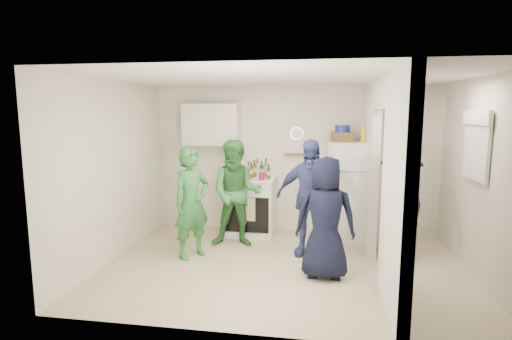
# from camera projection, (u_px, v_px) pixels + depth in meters

# --- Properties ---
(floor) EXTENTS (4.80, 4.80, 0.00)m
(floor) POSITION_uv_depth(u_px,v_px,m) (284.00, 267.00, 5.37)
(floor) COLOR #C4B08A
(floor) RESTS_ON ground
(wall_back) EXTENTS (4.80, 0.00, 4.80)m
(wall_back) POSITION_uv_depth(u_px,v_px,m) (294.00, 160.00, 6.85)
(wall_back) COLOR silver
(wall_back) RESTS_ON floor
(wall_front) EXTENTS (4.80, 0.00, 4.80)m
(wall_front) POSITION_uv_depth(u_px,v_px,m) (269.00, 205.00, 3.53)
(wall_front) COLOR silver
(wall_front) RESTS_ON floor
(wall_left) EXTENTS (0.00, 3.40, 3.40)m
(wall_left) POSITION_uv_depth(u_px,v_px,m) (114.00, 171.00, 5.56)
(wall_left) COLOR silver
(wall_left) RESTS_ON floor
(wall_right) EXTENTS (0.00, 3.40, 3.40)m
(wall_right) POSITION_uv_depth(u_px,v_px,m) (483.00, 180.00, 4.81)
(wall_right) COLOR silver
(wall_right) RESTS_ON floor
(ceiling) EXTENTS (4.80, 4.80, 0.00)m
(ceiling) POSITION_uv_depth(u_px,v_px,m) (286.00, 77.00, 5.01)
(ceiling) COLOR white
(ceiling) RESTS_ON wall_back
(partition_pier_back) EXTENTS (0.12, 1.20, 2.50)m
(partition_pier_back) POSITION_uv_depth(u_px,v_px,m) (370.00, 166.00, 6.08)
(partition_pier_back) COLOR silver
(partition_pier_back) RESTS_ON floor
(partition_pier_front) EXTENTS (0.12, 1.20, 2.50)m
(partition_pier_front) POSITION_uv_depth(u_px,v_px,m) (397.00, 196.00, 3.93)
(partition_pier_front) COLOR silver
(partition_pier_front) RESTS_ON floor
(partition_header) EXTENTS (0.12, 1.00, 0.40)m
(partition_header) POSITION_uv_depth(u_px,v_px,m) (385.00, 93.00, 4.85)
(partition_header) COLOR silver
(partition_header) RESTS_ON partition_pier_back
(stove) EXTENTS (0.82, 0.68, 0.97)m
(stove) POSITION_uv_depth(u_px,v_px,m) (251.00, 206.00, 6.75)
(stove) COLOR white
(stove) RESTS_ON floor
(upper_cabinet) EXTENTS (0.95, 0.34, 0.70)m
(upper_cabinet) POSITION_uv_depth(u_px,v_px,m) (211.00, 125.00, 6.80)
(upper_cabinet) COLOR silver
(upper_cabinet) RESTS_ON wall_back
(fridge) EXTENTS (0.66, 0.64, 1.59)m
(fridge) POSITION_uv_depth(u_px,v_px,m) (347.00, 191.00, 6.43)
(fridge) COLOR white
(fridge) RESTS_ON floor
(wicker_basket) EXTENTS (0.35, 0.25, 0.15)m
(wicker_basket) POSITION_uv_depth(u_px,v_px,m) (342.00, 137.00, 6.36)
(wicker_basket) COLOR brown
(wicker_basket) RESTS_ON fridge
(blue_bowl) EXTENTS (0.24, 0.24, 0.11)m
(blue_bowl) POSITION_uv_depth(u_px,v_px,m) (342.00, 129.00, 6.34)
(blue_bowl) COLOR navy
(blue_bowl) RESTS_ON wicker_basket
(yellow_cup_stack_top) EXTENTS (0.09, 0.09, 0.25)m
(yellow_cup_stack_top) POSITION_uv_depth(u_px,v_px,m) (364.00, 134.00, 6.16)
(yellow_cup_stack_top) COLOR gold
(yellow_cup_stack_top) RESTS_ON fridge
(wall_clock) EXTENTS (0.22, 0.02, 0.22)m
(wall_clock) POSITION_uv_depth(u_px,v_px,m) (297.00, 134.00, 6.76)
(wall_clock) COLOR white
(wall_clock) RESTS_ON wall_back
(spice_shelf) EXTENTS (0.35, 0.08, 0.03)m
(spice_shelf) POSITION_uv_depth(u_px,v_px,m) (294.00, 154.00, 6.79)
(spice_shelf) COLOR olive
(spice_shelf) RESTS_ON wall_back
(nook_window) EXTENTS (0.03, 0.70, 0.80)m
(nook_window) POSITION_uv_depth(u_px,v_px,m) (478.00, 146.00, 4.95)
(nook_window) COLOR black
(nook_window) RESTS_ON wall_right
(nook_window_frame) EXTENTS (0.04, 0.76, 0.86)m
(nook_window_frame) POSITION_uv_depth(u_px,v_px,m) (477.00, 146.00, 4.96)
(nook_window_frame) COLOR white
(nook_window_frame) RESTS_ON wall_right
(nook_valance) EXTENTS (0.04, 0.82, 0.18)m
(nook_valance) POSITION_uv_depth(u_px,v_px,m) (477.00, 117.00, 4.91)
(nook_valance) COLOR white
(nook_valance) RESTS_ON wall_right
(yellow_cup_stack_stove) EXTENTS (0.09, 0.09, 0.25)m
(yellow_cup_stack_stove) POSITION_uv_depth(u_px,v_px,m) (241.00, 172.00, 6.46)
(yellow_cup_stack_stove) COLOR orange
(yellow_cup_stack_stove) RESTS_ON stove
(red_cup) EXTENTS (0.09, 0.09, 0.12)m
(red_cup) POSITION_uv_depth(u_px,v_px,m) (262.00, 176.00, 6.44)
(red_cup) COLOR #BF0C31
(red_cup) RESTS_ON stove
(person_green_left) EXTENTS (0.65, 0.69, 1.58)m
(person_green_left) POSITION_uv_depth(u_px,v_px,m) (192.00, 203.00, 5.64)
(person_green_left) COLOR #307934
(person_green_left) RESTS_ON floor
(person_green_center) EXTENTS (0.85, 0.69, 1.65)m
(person_green_center) POSITION_uv_depth(u_px,v_px,m) (237.00, 194.00, 6.12)
(person_green_center) COLOR #32733D
(person_green_center) RESTS_ON floor
(person_denim) EXTENTS (1.06, 0.64, 1.69)m
(person_denim) POSITION_uv_depth(u_px,v_px,m) (309.00, 198.00, 5.71)
(person_denim) COLOR #3C4884
(person_denim) RESTS_ON floor
(person_navy) EXTENTS (0.75, 0.49, 1.54)m
(person_navy) POSITION_uv_depth(u_px,v_px,m) (325.00, 218.00, 4.94)
(person_navy) COLOR black
(person_navy) RESTS_ON floor
(person_nook) EXTENTS (0.81, 1.13, 1.58)m
(person_nook) POSITION_uv_depth(u_px,v_px,m) (399.00, 205.00, 5.51)
(person_nook) COLOR black
(person_nook) RESTS_ON floor
(bottle_a) EXTENTS (0.08, 0.08, 0.25)m
(bottle_a) POSITION_uv_depth(u_px,v_px,m) (235.00, 169.00, 6.82)
(bottle_a) COLOR brown
(bottle_a) RESTS_ON stove
(bottle_b) EXTENTS (0.06, 0.06, 0.27)m
(bottle_b) POSITION_uv_depth(u_px,v_px,m) (240.00, 170.00, 6.62)
(bottle_b) COLOR #1D5823
(bottle_b) RESTS_ON stove
(bottle_c) EXTENTS (0.06, 0.06, 0.25)m
(bottle_c) POSITION_uv_depth(u_px,v_px,m) (248.00, 169.00, 6.81)
(bottle_c) COLOR #B3BAC2
(bottle_c) RESTS_ON stove
(bottle_d) EXTENTS (0.06, 0.06, 0.27)m
(bottle_d) POSITION_uv_depth(u_px,v_px,m) (251.00, 170.00, 6.61)
(bottle_d) COLOR brown
(bottle_d) RESTS_ON stove
(bottle_e) EXTENTS (0.06, 0.06, 0.31)m
(bottle_e) POSITION_uv_depth(u_px,v_px,m) (257.00, 167.00, 6.81)
(bottle_e) COLOR silver
(bottle_e) RESTS_ON stove
(bottle_f) EXTENTS (0.06, 0.06, 0.28)m
(bottle_f) POSITION_uv_depth(u_px,v_px,m) (262.00, 170.00, 6.63)
(bottle_f) COLOR #163E1E
(bottle_f) RESTS_ON stove
(bottle_g) EXTENTS (0.06, 0.06, 0.32)m
(bottle_g) POSITION_uv_depth(u_px,v_px,m) (266.00, 167.00, 6.77)
(bottle_g) COLOR olive
(bottle_g) RESTS_ON stove
(bottle_h) EXTENTS (0.06, 0.06, 0.28)m
(bottle_h) POSITION_uv_depth(u_px,v_px,m) (231.00, 170.00, 6.60)
(bottle_h) COLOR #9EA1A9
(bottle_h) RESTS_ON stove
(bottle_i) EXTENTS (0.06, 0.06, 0.29)m
(bottle_i) POSITION_uv_depth(u_px,v_px,m) (254.00, 169.00, 6.73)
(bottle_i) COLOR brown
(bottle_i) RESTS_ON stove
(bottle_j) EXTENTS (0.06, 0.06, 0.24)m
(bottle_j) POSITION_uv_depth(u_px,v_px,m) (269.00, 172.00, 6.53)
(bottle_j) COLOR #21581E
(bottle_j) RESTS_ON stove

